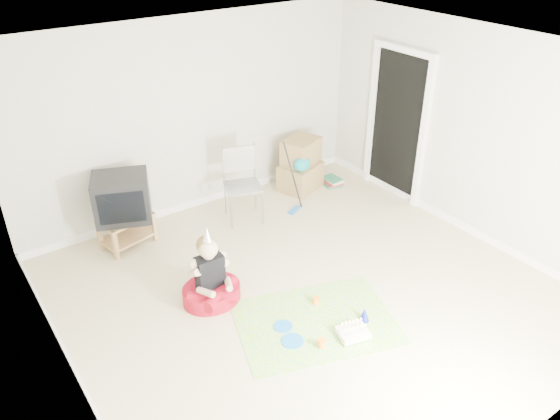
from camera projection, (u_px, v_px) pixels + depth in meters
ground at (308, 292)px, 6.04m from camera, size 5.00×5.00×0.00m
doorway_recess at (397, 126)px, 7.63m from camera, size 0.02×0.90×2.05m
tv_stand at (127, 228)px, 6.76m from camera, size 0.71×0.54×0.40m
crt_tv at (122, 197)px, 6.55m from camera, size 0.80×0.74×0.56m
folding_chair at (243, 187)px, 7.18m from camera, size 0.58×0.57×1.02m
cardboard_boxes at (301, 166)px, 8.05m from camera, size 0.72×0.65×0.77m
floor_mop at (295, 194)px, 7.49m from camera, size 0.25×0.31×0.96m
book_pile at (332, 181)px, 8.30m from camera, size 0.30×0.35×0.13m
seated_woman at (211, 285)px, 5.83m from camera, size 0.67×0.67×0.92m
party_mat at (316, 322)px, 5.62m from camera, size 1.89×1.61×0.01m
birthday_cake at (353, 333)px, 5.42m from camera, size 0.35×0.30×0.14m
blue_plate_near at (283, 326)px, 5.55m from camera, size 0.26×0.26×0.01m
blue_plate_far at (293, 341)px, 5.36m from camera, size 0.23×0.23×0.01m
orange_cup_near at (316, 300)px, 5.85m from camera, size 0.10×0.10×0.08m
orange_cup_far at (321, 343)px, 5.28m from camera, size 0.10×0.10×0.09m
blue_party_hat at (364, 314)px, 5.60m from camera, size 0.15×0.15×0.16m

